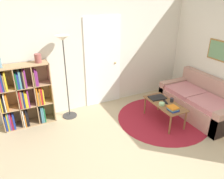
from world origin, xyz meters
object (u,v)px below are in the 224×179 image
(bowl, at_px, (162,104))
(vase_on_shelf, at_px, (38,58))
(coffee_table, at_px, (165,105))
(couch, at_px, (201,102))
(floor_lamp, at_px, (64,55))
(laptop, at_px, (157,97))
(cup, at_px, (172,100))
(bookshelf, at_px, (23,96))

(bowl, distance_m, vase_on_shelf, 2.62)
(coffee_table, bearing_deg, couch, -5.67)
(floor_lamp, distance_m, coffee_table, 2.30)
(laptop, relative_size, bowl, 3.15)
(laptop, xyz_separation_m, bowl, (-0.11, -0.30, 0.02))
(laptop, relative_size, cup, 4.43)
(vase_on_shelf, bearing_deg, cup, -26.09)
(bookshelf, height_order, laptop, bookshelf)
(bookshelf, relative_size, laptop, 3.49)
(bookshelf, xyz_separation_m, couch, (3.58, -1.26, -0.36))
(couch, bearing_deg, coffee_table, 174.33)
(floor_lamp, xyz_separation_m, vase_on_shelf, (-0.49, 0.09, -0.04))
(couch, height_order, bowl, couch)
(coffee_table, distance_m, laptop, 0.27)
(laptop, distance_m, vase_on_shelf, 2.60)
(coffee_table, xyz_separation_m, bowl, (-0.12, -0.04, 0.08))
(coffee_table, xyz_separation_m, laptop, (-0.00, 0.26, 0.06))
(bookshelf, relative_size, coffee_table, 1.36)
(bookshelf, height_order, couch, bookshelf)
(bookshelf, distance_m, vase_on_shelf, 0.84)
(bookshelf, xyz_separation_m, bowl, (2.52, -1.21, -0.17))
(couch, xyz_separation_m, bowl, (-1.06, 0.05, 0.19))
(cup, bearing_deg, vase_on_shelf, 153.91)
(floor_lamp, xyz_separation_m, bowl, (1.64, -1.12, -0.95))
(floor_lamp, distance_m, bowl, 2.20)
(laptop, xyz_separation_m, vase_on_shelf, (-2.25, 0.90, 0.93))
(laptop, height_order, bowl, bowl)
(cup, relative_size, vase_on_shelf, 0.49)
(bookshelf, xyz_separation_m, coffee_table, (2.64, -1.16, -0.25))
(bowl, bearing_deg, cup, 5.77)
(floor_lamp, distance_m, vase_on_shelf, 0.50)
(coffee_table, distance_m, bowl, 0.15)
(bowl, bearing_deg, floor_lamp, 145.77)
(bookshelf, bearing_deg, laptop, -18.94)
(floor_lamp, height_order, vase_on_shelf, floor_lamp)
(laptop, bearing_deg, cup, -59.49)
(bookshelf, relative_size, vase_on_shelf, 7.51)
(couch, xyz_separation_m, vase_on_shelf, (-3.20, 1.26, 1.10))
(couch, bearing_deg, bowl, 177.36)
(couch, relative_size, cup, 20.92)
(floor_lamp, bearing_deg, cup, -29.58)
(couch, height_order, vase_on_shelf, vase_on_shelf)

